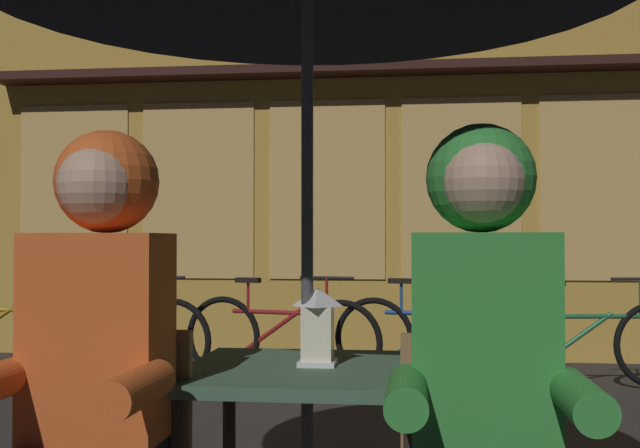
# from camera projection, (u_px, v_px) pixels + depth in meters

# --- Properties ---
(cafe_table) EXTENTS (0.72, 0.72, 0.74)m
(cafe_table) POSITION_uv_depth(u_px,v_px,m) (307.00, 400.00, 2.33)
(cafe_table) COLOR #42664C
(cafe_table) RESTS_ON ground_plane
(lantern) EXTENTS (0.11, 0.11, 0.23)m
(lantern) POSITION_uv_depth(u_px,v_px,m) (318.00, 325.00, 2.35)
(lantern) COLOR white
(lantern) RESTS_ON cafe_table
(person_left_hooded) EXTENTS (0.45, 0.56, 1.40)m
(person_left_hooded) POSITION_uv_depth(u_px,v_px,m) (94.00, 346.00, 1.97)
(person_left_hooded) COLOR black
(person_left_hooded) RESTS_ON ground_plane
(person_right_hooded) EXTENTS (0.45, 0.56, 1.40)m
(person_right_hooded) POSITION_uv_depth(u_px,v_px,m) (484.00, 353.00, 1.85)
(person_right_hooded) COLOR black
(person_right_hooded) RESTS_ON ground_plane
(shopfront_building) EXTENTS (10.00, 0.93, 6.20)m
(shopfront_building) POSITION_uv_depth(u_px,v_px,m) (459.00, 38.00, 7.65)
(shopfront_building) COLOR gold
(shopfront_building) RESTS_ON ground_plane
(bicycle_second) EXTENTS (1.66, 0.38, 0.84)m
(bicycle_second) POSITION_uv_depth(u_px,v_px,m) (116.00, 336.00, 6.34)
(bicycle_second) COLOR black
(bicycle_second) RESTS_ON ground_plane
(bicycle_third) EXTENTS (1.64, 0.44, 0.84)m
(bicycle_third) POSITION_uv_depth(u_px,v_px,m) (280.00, 337.00, 6.23)
(bicycle_third) COLOR black
(bicycle_third) RESTS_ON ground_plane
(bicycle_fourth) EXTENTS (1.64, 0.44, 0.84)m
(bicycle_fourth) POSITION_uv_depth(u_px,v_px,m) (437.00, 339.00, 6.11)
(bicycle_fourth) COLOR black
(bicycle_fourth) RESTS_ON ground_plane
(bicycle_fifth) EXTENTS (1.67, 0.27, 0.84)m
(bicycle_fifth) POSITION_uv_depth(u_px,v_px,m) (589.00, 343.00, 5.90)
(bicycle_fifth) COLOR black
(bicycle_fifth) RESTS_ON ground_plane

